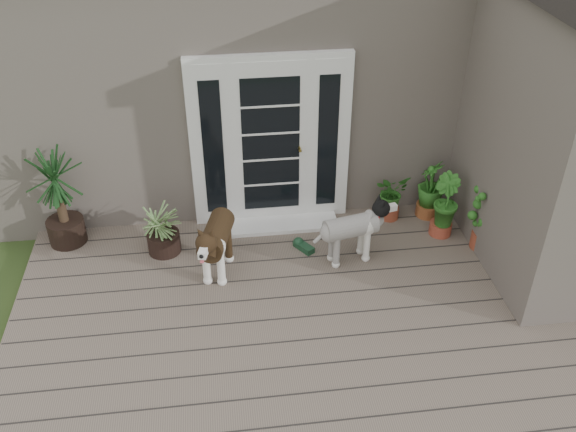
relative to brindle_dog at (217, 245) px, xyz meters
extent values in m
cube|color=#6B5B4C|center=(0.91, -1.18, -0.44)|extent=(6.20, 4.60, 0.12)
cube|color=#665E54|center=(0.91, 3.07, 1.05)|extent=(7.40, 4.00, 3.10)
cube|color=#665E54|center=(3.81, -0.08, 1.05)|extent=(1.60, 2.40, 3.10)
cube|color=white|center=(0.71, 1.02, 0.70)|extent=(1.90, 0.14, 2.15)
cube|color=white|center=(0.71, 0.82, -0.35)|extent=(1.60, 0.40, 0.05)
imported|color=#285A19|center=(2.19, 0.82, -0.12)|extent=(0.56, 0.56, 0.52)
imported|color=#164C15|center=(2.73, 0.40, -0.08)|extent=(0.45, 0.45, 0.60)
imported|color=#275819|center=(2.70, 0.82, -0.06)|extent=(0.55, 0.55, 0.63)
camera|label=1|loc=(0.07, -5.57, 4.15)|focal=39.06mm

